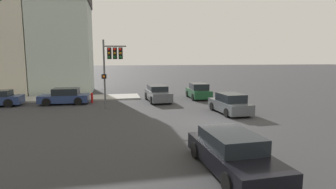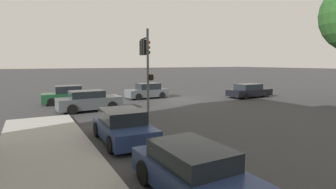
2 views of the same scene
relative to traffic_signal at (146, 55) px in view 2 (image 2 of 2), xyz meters
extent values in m
plane|color=#333335|center=(-5.95, -6.19, -3.87)|extent=(300.00, 300.00, 0.00)
cylinder|color=#515456|center=(0.14, 0.60, -1.17)|extent=(0.14, 0.14, 5.39)
cylinder|color=#515456|center=(0.00, -0.26, 1.03)|extent=(0.36, 1.74, 0.10)
cube|color=black|center=(0.07, 0.17, 0.48)|extent=(0.34, 0.34, 0.90)
sphere|color=red|center=(-0.12, 0.20, 0.78)|extent=(0.20, 0.20, 0.20)
sphere|color=#99660F|center=(-0.12, 0.20, 0.48)|extent=(0.20, 0.20, 0.20)
sphere|color=#0F511E|center=(-0.12, 0.20, 0.18)|extent=(0.20, 0.20, 0.20)
cube|color=black|center=(0.00, -0.26, 0.48)|extent=(0.34, 0.34, 0.90)
sphere|color=red|center=(-0.18, -0.23, 0.78)|extent=(0.20, 0.20, 0.20)
sphere|color=#99660F|center=(-0.18, -0.23, 0.48)|extent=(0.20, 0.20, 0.20)
sphere|color=#0F511E|center=(-0.18, -0.23, 0.18)|extent=(0.20, 0.20, 0.20)
cube|color=black|center=(-0.06, -0.69, 0.48)|extent=(0.34, 0.34, 0.90)
sphere|color=red|center=(-0.25, -0.66, 0.78)|extent=(0.20, 0.20, 0.20)
sphere|color=#99660F|center=(-0.25, -0.66, 0.48)|extent=(0.20, 0.20, 0.20)
sphere|color=#0F511E|center=(-0.25, -0.66, 0.18)|extent=(0.20, 0.20, 0.20)
cube|color=black|center=(-0.04, 0.63, -1.31)|extent=(0.27, 0.38, 0.35)
sphere|color=orange|center=(-0.18, 0.65, -1.31)|extent=(0.18, 0.18, 0.18)
cube|color=#194728|center=(3.64, -8.35, -3.32)|extent=(3.94, 1.98, 0.74)
cube|color=black|center=(3.48, -8.34, -2.65)|extent=(2.09, 1.66, 0.60)
cylinder|color=black|center=(4.88, -7.59, -3.55)|extent=(0.65, 0.26, 0.64)
cylinder|color=black|center=(4.78, -9.24, -3.55)|extent=(0.65, 0.26, 0.64)
cylinder|color=black|center=(2.49, -7.45, -3.55)|extent=(0.65, 0.26, 0.64)
cylinder|color=black|center=(2.40, -9.10, -3.55)|extent=(0.65, 0.26, 0.64)
cube|color=#4C5156|center=(2.63, -4.07, -3.28)|extent=(4.46, 1.96, 0.79)
cube|color=black|center=(2.81, -4.06, -2.65)|extent=(2.34, 1.66, 0.49)
cylinder|color=black|center=(1.31, -4.96, -3.52)|extent=(0.70, 0.25, 0.70)
cylinder|color=black|center=(1.24, -3.30, -3.52)|extent=(0.70, 0.25, 0.70)
cylinder|color=black|center=(4.02, -4.84, -3.52)|extent=(0.70, 0.25, 0.70)
cylinder|color=black|center=(3.95, -3.18, -3.52)|extent=(0.70, 0.25, 0.70)
cube|color=black|center=(-12.92, -4.07, -3.37)|extent=(4.64, 1.92, 0.63)
cube|color=black|center=(-12.74, -4.06, -2.79)|extent=(2.43, 1.66, 0.53)
cylinder|color=black|center=(-14.33, -4.95, -3.54)|extent=(0.66, 0.23, 0.65)
cylinder|color=black|center=(-14.37, -3.24, -3.54)|extent=(0.66, 0.23, 0.65)
cylinder|color=black|center=(-11.48, -4.90, -3.54)|extent=(0.66, 0.23, 0.65)
cylinder|color=black|center=(-11.51, -3.18, -3.54)|extent=(0.66, 0.23, 0.65)
cube|color=#4C5156|center=(-3.66, -8.28, -3.35)|extent=(4.03, 1.82, 0.70)
cube|color=black|center=(-3.82, -8.28, -2.70)|extent=(2.11, 1.56, 0.58)
cylinder|color=black|center=(-2.45, -7.44, -3.56)|extent=(0.63, 0.24, 0.62)
cylinder|color=black|center=(-2.40, -9.04, -3.56)|extent=(0.63, 0.24, 0.62)
cylinder|color=black|center=(-4.92, -7.51, -3.56)|extent=(0.63, 0.24, 0.62)
cylinder|color=black|center=(-4.87, -9.11, -3.56)|extent=(0.63, 0.24, 0.62)
cube|color=navy|center=(2.89, 4.14, -3.36)|extent=(1.96, 4.11, 0.63)
cube|color=black|center=(2.89, 3.98, -2.76)|extent=(1.68, 2.16, 0.57)
cylinder|color=black|center=(2.06, 5.42, -3.53)|extent=(0.24, 0.69, 0.68)
cylinder|color=black|center=(3.80, 5.38, -3.53)|extent=(0.24, 0.69, 0.68)
cylinder|color=black|center=(1.99, 2.90, -3.53)|extent=(0.24, 0.69, 0.68)
cylinder|color=black|center=(3.73, 2.86, -3.53)|extent=(0.24, 0.69, 0.68)
cube|color=navy|center=(2.88, 9.64, -3.34)|extent=(1.78, 4.28, 0.67)
cube|color=black|center=(2.88, 9.47, -2.77)|extent=(1.54, 2.24, 0.47)
cylinder|color=black|center=(2.11, 8.31, -3.52)|extent=(0.23, 0.70, 0.70)
cylinder|color=black|center=(3.70, 8.34, -3.52)|extent=(0.23, 0.70, 0.70)
cylinder|color=red|center=(3.08, 1.84, -3.49)|extent=(0.20, 0.20, 0.75)
sphere|color=red|center=(3.08, 1.84, -3.06)|extent=(0.22, 0.22, 0.22)
camera|label=1|loc=(-21.04, -0.03, 0.04)|focal=28.00mm
camera|label=2|loc=(6.45, 14.85, -0.45)|focal=28.00mm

